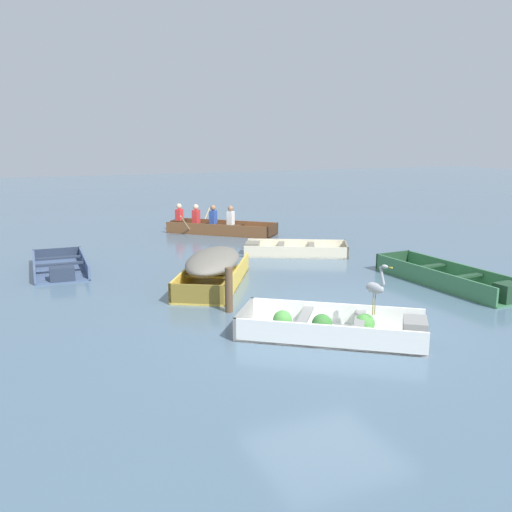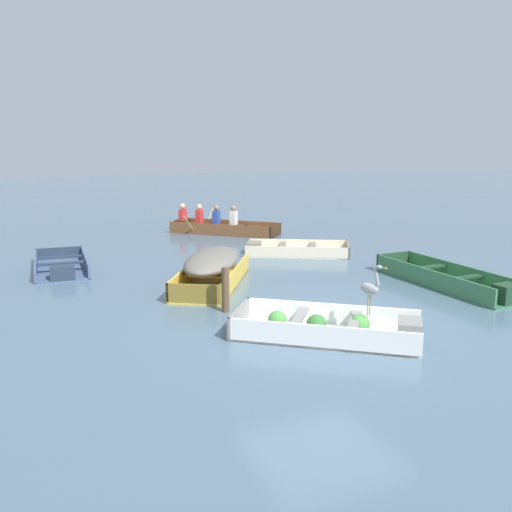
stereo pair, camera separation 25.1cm
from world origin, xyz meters
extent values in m
plane|color=slate|center=(0.00, 0.00, 0.00)|extent=(80.00, 80.00, 0.00)
cube|color=white|center=(-0.30, -0.62, 0.02)|extent=(3.07, 2.72, 0.04)
cube|color=white|center=(0.04, -0.15, 0.19)|extent=(2.38, 1.79, 0.38)
cube|color=white|center=(-0.65, -1.08, 0.19)|extent=(2.38, 1.79, 0.38)
cube|color=gray|center=(-1.46, 0.24, 0.19)|extent=(0.76, 1.00, 0.38)
cube|color=gray|center=(0.72, -1.39, 0.21)|extent=(0.61, 0.65, 0.34)
cube|color=gray|center=(0.05, -0.88, 0.28)|extent=(0.79, 0.98, 0.04)
cube|color=gray|center=(-0.66, -0.35, 0.28)|extent=(0.79, 0.98, 0.04)
sphere|color=#4C9342|center=(0.19, -0.82, 0.20)|extent=(0.33, 0.33, 0.33)
sphere|color=#387533|center=(-0.45, -0.57, 0.21)|extent=(0.33, 0.33, 0.33)
sphere|color=#4C9342|center=(-0.92, -0.10, 0.20)|extent=(0.31, 0.31, 0.31)
cube|color=#E5BC47|center=(-0.96, 3.19, 0.02)|extent=(2.55, 3.27, 0.04)
cube|color=#E5BC47|center=(-1.42, 3.46, 0.20)|extent=(1.63, 2.73, 0.41)
cube|color=#E5BC47|center=(-0.50, 2.92, 0.20)|extent=(1.63, 2.73, 0.41)
cube|color=olive|center=(-1.74, 1.86, 0.20)|extent=(0.99, 0.61, 0.41)
cube|color=olive|center=(-0.26, 4.38, 0.22)|extent=(0.62, 0.56, 0.37)
cube|color=olive|center=(-0.72, 3.59, 0.31)|extent=(0.96, 0.65, 0.04)
cube|color=olive|center=(-1.20, 2.78, 0.31)|extent=(0.96, 0.65, 0.04)
ellipsoid|color=#6B665B|center=(-0.96, 3.19, 0.53)|extent=(2.22, 2.75, 0.41)
cube|color=#387047|center=(3.64, 1.20, 0.02)|extent=(1.17, 3.57, 0.04)
cube|color=#387047|center=(4.11, 1.23, 0.20)|extent=(0.23, 3.52, 0.40)
cube|color=#387047|center=(3.18, 1.18, 0.20)|extent=(0.23, 3.52, 0.40)
cube|color=#1E3D27|center=(3.55, 2.94, 0.20)|extent=(0.99, 0.10, 0.40)
cube|color=#1E3D27|center=(3.73, -0.38, 0.22)|extent=(0.46, 0.38, 0.36)
cube|color=#1E3D27|center=(3.67, 0.68, 0.30)|extent=(0.90, 0.21, 0.04)
cube|color=#1E3D27|center=(3.62, 1.73, 0.30)|extent=(0.90, 0.21, 0.04)
cube|color=beige|center=(2.19, 5.38, 0.02)|extent=(2.97, 2.32, 0.04)
cube|color=beige|center=(1.93, 4.89, 0.16)|extent=(2.44, 1.34, 0.31)
cube|color=beige|center=(2.45, 5.87, 0.16)|extent=(2.44, 1.34, 0.31)
cube|color=gray|center=(3.38, 4.74, 0.16)|extent=(0.59, 1.05, 0.31)
cube|color=gray|center=(1.14, 5.94, 0.17)|extent=(0.56, 0.63, 0.28)
cube|color=gray|center=(1.83, 5.57, 0.23)|extent=(0.64, 1.02, 0.04)
cube|color=gray|center=(2.55, 5.18, 0.23)|extent=(0.64, 1.02, 0.04)
cube|color=#475B7F|center=(-3.88, 5.85, 0.02)|extent=(1.26, 2.53, 0.04)
cube|color=#475B7F|center=(-3.32, 5.83, 0.17)|extent=(0.14, 2.49, 0.33)
cube|color=#475B7F|center=(-4.44, 5.87, 0.17)|extent=(0.14, 2.49, 0.33)
cube|color=#273246|center=(-3.83, 7.06, 0.17)|extent=(1.17, 0.09, 0.33)
cube|color=#273246|center=(-3.92, 4.78, 0.18)|extent=(0.54, 0.38, 0.30)
cube|color=#273246|center=(-3.89, 5.47, 0.25)|extent=(1.08, 0.20, 0.04)
cube|color=#273246|center=(-3.86, 6.22, 0.25)|extent=(1.08, 0.20, 0.04)
cube|color=brown|center=(1.52, 9.36, 0.02)|extent=(3.32, 3.18, 0.04)
cube|color=brown|center=(1.17, 8.99, 0.19)|extent=(2.64, 2.44, 0.37)
cube|color=brown|center=(1.86, 9.74, 0.19)|extent=(2.64, 2.44, 0.37)
cube|color=#3F2716|center=(2.80, 8.18, 0.19)|extent=(0.76, 0.81, 0.37)
cube|color=#3F2716|center=(0.35, 10.44, 0.20)|extent=(0.59, 0.60, 0.33)
cube|color=#3F2716|center=(1.12, 9.72, 0.28)|extent=(0.77, 0.82, 0.04)
cube|color=#3F2716|center=(1.91, 9.00, 0.28)|extent=(0.77, 0.82, 0.04)
cube|color=white|center=(1.74, 9.15, 0.52)|extent=(0.32, 0.33, 0.44)
sphere|color=#9E7051|center=(1.74, 9.15, 0.84)|extent=(0.18, 0.18, 0.18)
cube|color=#2D4CA5|center=(1.29, 9.57, 0.52)|extent=(0.32, 0.33, 0.44)
sphere|color=#9E7051|center=(1.29, 9.57, 0.84)|extent=(0.18, 0.18, 0.18)
cube|color=red|center=(0.83, 10.00, 0.52)|extent=(0.32, 0.33, 0.44)
sphere|color=beige|center=(0.83, 10.00, 0.84)|extent=(0.18, 0.18, 0.18)
cube|color=red|center=(0.38, 10.42, 0.52)|extent=(0.32, 0.33, 0.44)
sphere|color=beige|center=(0.38, 10.42, 0.84)|extent=(0.18, 0.18, 0.18)
cylinder|color=tan|center=(0.27, 9.38, 0.42)|extent=(0.47, 0.50, 0.55)
cylinder|color=tan|center=(1.40, 10.61, 0.42)|extent=(0.47, 0.50, 0.55)
cylinder|color=olive|center=(0.29, -0.94, 0.55)|extent=(0.02, 0.02, 0.35)
cylinder|color=olive|center=(0.23, -0.96, 0.55)|extent=(0.02, 0.02, 0.35)
ellipsoid|color=#93999E|center=(0.26, -0.95, 0.82)|extent=(0.25, 0.35, 0.18)
cylinder|color=#93999E|center=(0.30, -1.06, 1.04)|extent=(0.08, 0.12, 0.28)
ellipsoid|color=#93999E|center=(0.32, -1.10, 1.19)|extent=(0.10, 0.12, 0.06)
cone|color=gold|center=(0.35, -1.17, 1.19)|extent=(0.06, 0.10, 0.02)
cylinder|color=brown|center=(-1.34, 1.25, 0.41)|extent=(0.14, 0.14, 0.83)
camera|label=1|loc=(-4.87, -8.07, 3.14)|focal=40.00mm
camera|label=2|loc=(-4.64, -8.17, 3.14)|focal=40.00mm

